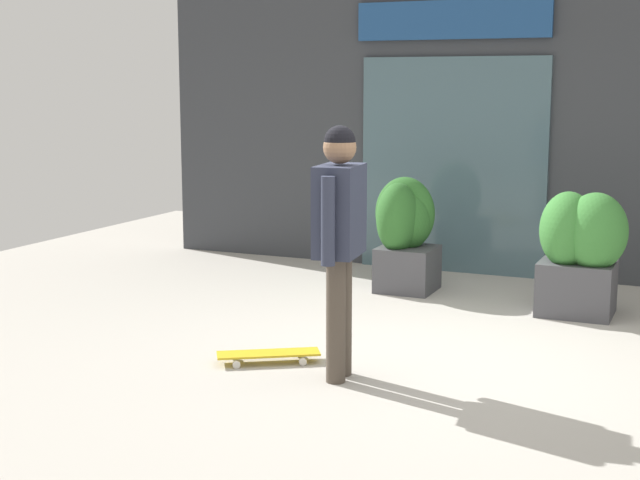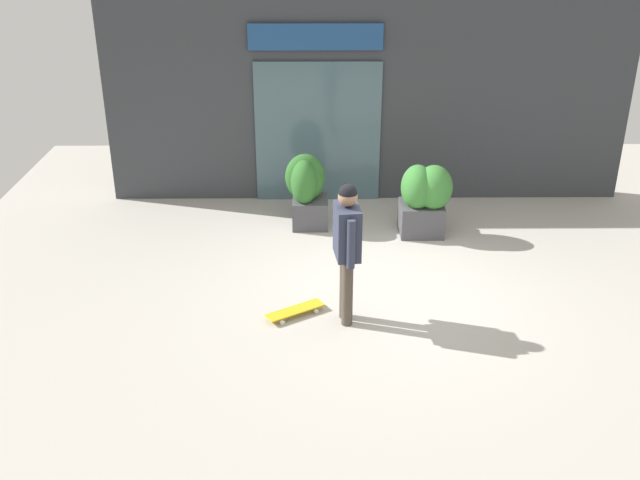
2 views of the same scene
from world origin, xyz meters
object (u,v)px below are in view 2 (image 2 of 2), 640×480
at_px(skateboarder, 347,240).
at_px(planter_box_left, 424,197).
at_px(skateboard, 295,310).
at_px(planter_box_right, 307,187).

bearing_deg(skateboarder, planter_box_left, -123.64).
height_order(skateboard, planter_box_right, planter_box_right).
bearing_deg(planter_box_left, skateboarder, -116.99).
xyz_separation_m(skateboard, planter_box_right, (0.12, 2.66, 0.54)).
relative_size(skateboarder, planter_box_right, 1.57).
bearing_deg(planter_box_left, skateboard, -128.61).
bearing_deg(skateboarder, skateboard, -18.32).
xyz_separation_m(skateboard, planter_box_left, (1.82, 2.28, 0.52)).
relative_size(skateboard, planter_box_right, 0.66).
relative_size(planter_box_left, planter_box_right, 0.99).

